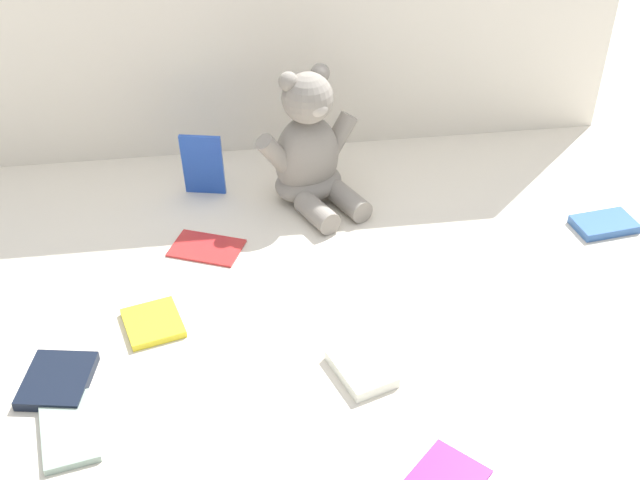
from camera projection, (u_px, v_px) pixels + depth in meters
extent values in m
plane|color=silver|center=(308.00, 253.00, 1.42)|extent=(3.20, 3.20, 0.00)
cube|color=white|center=(280.00, 8.00, 1.57)|extent=(1.42, 0.03, 0.61)
ellipsoid|color=gray|center=(307.00, 157.00, 1.53)|extent=(0.16, 0.15, 0.17)
ellipsoid|color=gray|center=(308.00, 183.00, 1.56)|extent=(0.17, 0.16, 0.06)
sphere|color=gray|center=(308.00, 98.00, 1.45)|extent=(0.13, 0.13, 0.10)
ellipsoid|color=#AEA599|center=(318.00, 109.00, 1.43)|extent=(0.05, 0.04, 0.03)
sphere|color=gray|center=(288.00, 82.00, 1.42)|extent=(0.05, 0.05, 0.04)
sphere|color=gray|center=(320.00, 73.00, 1.45)|extent=(0.05, 0.05, 0.04)
cylinder|color=gray|center=(276.00, 154.00, 1.48)|extent=(0.09, 0.07, 0.09)
cylinder|color=gray|center=(339.00, 135.00, 1.54)|extent=(0.09, 0.07, 0.09)
cylinder|color=gray|center=(317.00, 213.00, 1.49)|extent=(0.08, 0.11, 0.04)
cylinder|color=gray|center=(349.00, 201.00, 1.52)|extent=(0.08, 0.11, 0.04)
cube|color=red|center=(206.00, 247.00, 1.43)|extent=(0.15, 0.13, 0.01)
cube|color=#3360A4|center=(603.00, 223.00, 1.49)|extent=(0.12, 0.08, 0.02)
cube|color=yellow|center=(153.00, 323.00, 1.26)|extent=(0.11, 0.11, 0.01)
cube|color=#8CA394|center=(69.00, 430.00, 1.09)|extent=(0.10, 0.14, 0.01)
cube|color=black|center=(58.00, 380.00, 1.16)|extent=(0.11, 0.13, 0.02)
cube|color=white|center=(361.00, 368.00, 1.18)|extent=(0.10, 0.12, 0.02)
cube|color=blue|center=(203.00, 165.00, 1.55)|extent=(0.08, 0.04, 0.13)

